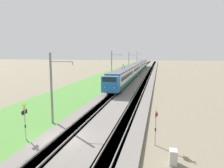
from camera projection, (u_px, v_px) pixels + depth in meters
ground_plane at (62, 142)px, 18.18m from camera, size 400.00×400.00×0.00m
ballast_main at (133, 77)px, 66.53m from camera, size 240.00×4.40×0.30m
ballast_adjacent at (148, 77)px, 65.61m from camera, size 240.00×4.40×0.30m
track_main at (133, 77)px, 66.53m from camera, size 240.00×1.57×0.45m
track_adjacent at (148, 77)px, 65.61m from camera, size 240.00×1.57×0.45m
grass_verge at (111, 76)px, 67.98m from camera, size 240.00×11.33×0.12m
passenger_train at (136, 68)px, 75.28m from camera, size 83.13×2.91×4.96m
crossing_signal_near at (25, 118)px, 18.26m from camera, size 0.70×0.23×3.23m
crossing_signal_far at (156, 121)px, 17.36m from camera, size 0.70×0.23×3.30m
catenary_mast_near at (52, 88)px, 22.38m from camera, size 0.22×2.56×7.44m
catenary_mast_mid at (112, 67)px, 50.52m from camera, size 0.22×2.56×7.82m
catenary_mast_far at (129, 63)px, 78.72m from camera, size 0.22×2.56×7.49m
catenary_mast_distant at (137, 60)px, 106.86m from camera, size 0.22×2.56×7.85m
equipment_cabinet at (173, 157)px, 14.58m from camera, size 0.73×0.51×1.00m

